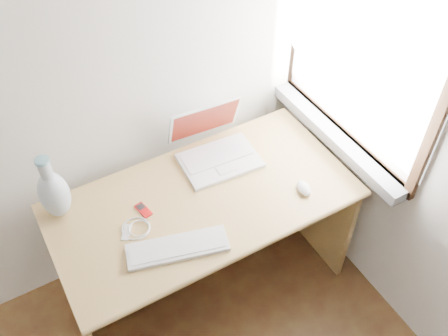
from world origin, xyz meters
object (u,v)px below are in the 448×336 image
laptop (215,147)px  external_keyboard (178,247)px  vase (54,193)px  desk (196,214)px

laptop → external_keyboard: 0.58m
external_keyboard → vase: bearing=145.7°
external_keyboard → laptop: bearing=60.7°
external_keyboard → vase: (-0.36, 0.43, 0.13)m
external_keyboard → vase: 0.58m
desk → vase: size_ratio=4.13×
external_keyboard → desk: bearing=66.8°
laptop → external_keyboard: (-0.40, -0.41, -0.05)m
desk → laptop: bearing=35.3°
desk → vase: (-0.59, 0.15, 0.35)m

